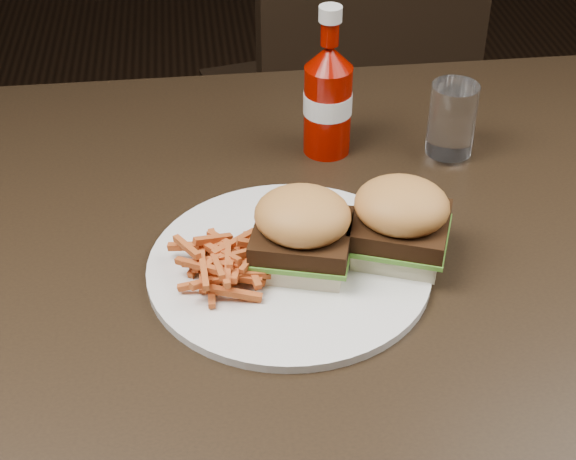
{
  "coord_description": "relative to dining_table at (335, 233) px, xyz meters",
  "views": [
    {
      "loc": [
        -0.16,
        -0.85,
        1.38
      ],
      "look_at": [
        -0.07,
        -0.08,
        0.8
      ],
      "focal_mm": 55.0,
      "sensor_mm": 36.0,
      "label": 1
    }
  ],
  "objects": [
    {
      "name": "plate",
      "position": [
        -0.07,
        -0.09,
        0.03
      ],
      "size": [
        0.32,
        0.32,
        0.01
      ],
      "primitive_type": "cylinder",
      "color": "white",
      "rests_on": "dining_table"
    },
    {
      "name": "fries_pile",
      "position": [
        -0.14,
        -0.1,
        0.05
      ],
      "size": [
        0.12,
        0.12,
        0.04
      ],
      "primitive_type": null,
      "rotation": [
        0.0,
        0.0,
        -0.27
      ],
      "color": "#B96F28",
      "rests_on": "plate"
    },
    {
      "name": "dining_table",
      "position": [
        0.0,
        0.0,
        0.0
      ],
      "size": [
        1.2,
        0.8,
        0.04
      ],
      "primitive_type": "cube",
      "color": "black",
      "rests_on": "ground"
    },
    {
      "name": "tumbler",
      "position": [
        0.17,
        0.13,
        0.08
      ],
      "size": [
        0.07,
        0.07,
        0.1
      ],
      "primitive_type": "cylinder",
      "rotation": [
        0.0,
        0.0,
        0.23
      ],
      "color": "white",
      "rests_on": "dining_table"
    },
    {
      "name": "chair_far",
      "position": [
        0.13,
        0.84,
        -0.3
      ],
      "size": [
        0.56,
        0.56,
        0.04
      ],
      "primitive_type": "cube",
      "rotation": [
        0.0,
        0.0,
        3.35
      ],
      "color": "black",
      "rests_on": "ground"
    },
    {
      "name": "sandwich_half_b",
      "position": [
        0.06,
        -0.08,
        0.04
      ],
      "size": [
        0.12,
        0.12,
        0.02
      ],
      "primitive_type": "cube",
      "rotation": [
        0.0,
        0.0,
        -0.36
      ],
      "color": "beige",
      "rests_on": "plate"
    },
    {
      "name": "sandwich_half_a",
      "position": [
        -0.05,
        -0.09,
        0.04
      ],
      "size": [
        0.11,
        0.11,
        0.02
      ],
      "primitive_type": "cube",
      "rotation": [
        0.0,
        0.0,
        -0.28
      ],
      "color": "beige",
      "rests_on": "plate"
    },
    {
      "name": "ketchup_bottle",
      "position": [
        0.01,
        0.16,
        0.08
      ],
      "size": [
        0.08,
        0.08,
        0.13
      ],
      "primitive_type": "cylinder",
      "rotation": [
        0.0,
        0.0,
        -0.35
      ],
      "color": "#820900",
      "rests_on": "dining_table"
    }
  ]
}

